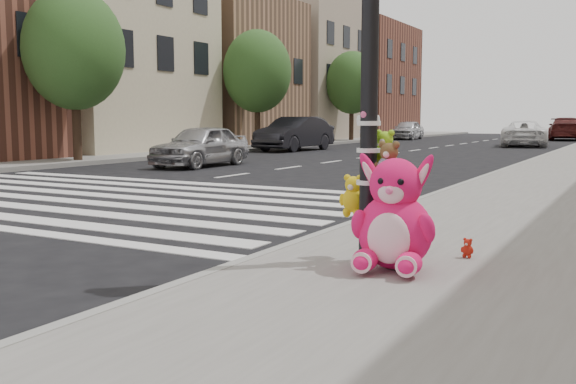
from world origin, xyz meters
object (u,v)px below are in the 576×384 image
Objects in this scene: car_dark_far at (295,134)px; red_teddy at (468,248)px; pink_bunny at (394,222)px; car_silver_far at (201,146)px; signal_pole at (371,90)px; car_white_near at (524,134)px.

red_teddy is at bearing -54.71° from car_dark_far.
pink_bunny reaches higher than red_teddy.
signal_pole is at bearing -48.72° from car_silver_far.
pink_bunny is 5.46× the size of red_teddy.
car_dark_far reaches higher than car_silver_far.
pink_bunny is 0.23× the size of car_dark_far.
signal_pole is 14.31m from car_silver_far.
car_dark_far reaches higher than pink_bunny.
car_white_near reaches higher than pink_bunny.
red_teddy is at bearing 36.46° from signal_pole.
car_silver_far reaches higher than red_teddy.
red_teddy is (0.79, 0.58, -1.51)m from signal_pole.
car_dark_far reaches higher than car_white_near.
signal_pole is at bearing -134.22° from red_teddy.
pink_bunny is (0.33, -0.23, -1.18)m from signal_pole.
car_white_near is at bearing 107.48° from red_teddy.
red_teddy is at bearing 88.51° from car_white_near.
car_silver_far is at bearing -75.53° from car_dark_far.
red_teddy is at bearing 52.95° from pink_bunny.
car_dark_far is at bearing 39.80° from car_white_near.
signal_pole is 1.80m from red_teddy.
signal_pole reaches higher than red_teddy.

